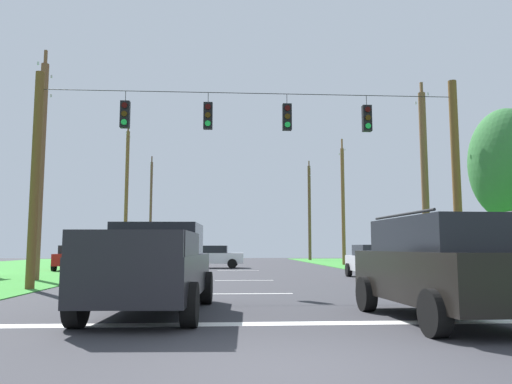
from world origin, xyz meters
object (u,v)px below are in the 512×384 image
object	(u,v)px
overhead_signal_span	(251,168)
utility_pole_near_left	(309,211)
distant_car_far_parked	(75,257)
tree_roadside_right	(507,164)
utility_pole_far_left	(40,165)
utility_pole_distant_right	(126,195)
pickup_truck	(154,268)
suv_black	(443,266)
distant_car_oncoming	(375,261)
utility_pole_distant_left	(151,208)
utility_pole_far_right	(343,204)
utility_pole_mid_right	(425,181)
distant_car_crossing_white	(212,256)

from	to	relation	value
overhead_signal_span	utility_pole_near_left	world-z (taller)	utility_pole_near_left
distant_car_far_parked	tree_roadside_right	distance (m)	24.50
utility_pole_far_left	utility_pole_distant_right	size ratio (longest dim) A/B	0.93
utility_pole_far_left	tree_roadside_right	size ratio (longest dim) A/B	1.34
utility_pole_near_left	utility_pole_far_left	bearing A→B (deg)	-118.29
pickup_truck	suv_black	size ratio (longest dim) A/B	1.12
pickup_truck	distant_car_far_parked	world-z (taller)	pickup_truck
pickup_truck	utility_pole_near_left	distance (m)	44.69
suv_black	distant_car_oncoming	world-z (taller)	suv_black
utility_pole_far_left	utility_pole_distant_left	xyz separation A→B (m)	(0.01, 32.28, 0.69)
suv_black	utility_pole_far_right	bearing A→B (deg)	80.00
tree_roadside_right	utility_pole_mid_right	bearing A→B (deg)	153.57
pickup_truck	suv_black	world-z (taller)	suv_black
suv_black	tree_roadside_right	xyz separation A→B (m)	(8.26, 11.59, 4.02)
distant_car_oncoming	distant_car_far_parked	size ratio (longest dim) A/B	0.98
utility_pole_mid_right	utility_pole_far_left	world-z (taller)	utility_pole_far_left
pickup_truck	utility_pole_distant_right	xyz separation A→B (m)	(-6.06, 27.55, 4.40)
distant_car_oncoming	distant_car_far_parked	bearing A→B (deg)	150.52
utility_pole_distant_right	overhead_signal_span	bearing A→B (deg)	-68.30
utility_pole_far_left	utility_pole_distant_left	distance (m)	32.29
utility_pole_near_left	utility_pole_distant_left	bearing A→B (deg)	179.75
overhead_signal_span	utility_pole_distant_right	world-z (taller)	utility_pole_distant_right
utility_pole_far_right	utility_pole_distant_left	world-z (taller)	utility_pole_distant_left
utility_pole_far_right	utility_pole_distant_left	bearing A→B (deg)	139.46
distant_car_far_parked	utility_pole_distant_left	size ratio (longest dim) A/B	0.39
suv_black	utility_pole_mid_right	xyz separation A→B (m)	(5.15, 13.14, 3.43)
utility_pole_far_left	tree_roadside_right	xyz separation A→B (m)	(20.52, -0.90, 0.09)
utility_pole_mid_right	utility_pole_distant_left	size ratio (longest dim) A/B	0.82
pickup_truck	utility_pole_far_left	world-z (taller)	utility_pole_far_left
utility_pole_near_left	distant_car_far_parked	bearing A→B (deg)	-129.37
utility_pole_far_left	utility_pole_distant_right	world-z (taller)	utility_pole_distant_right
distant_car_far_parked	utility_pole_near_left	distance (m)	29.53
utility_pole_far_right	utility_pole_distant_right	size ratio (longest dim) A/B	0.93
distant_car_crossing_white	pickup_truck	bearing A→B (deg)	-91.62
distant_car_oncoming	utility_pole_far_left	size ratio (longest dim) A/B	0.43
distant_car_crossing_white	utility_pole_far_right	bearing A→B (deg)	25.02
pickup_truck	utility_pole_far_right	xyz separation A→B (m)	(11.00, 28.24, 3.92)
distant_car_crossing_white	distant_car_oncoming	distance (m)	14.20
overhead_signal_span	distant_car_crossing_white	xyz separation A→B (m)	(-1.76, 17.19, -3.40)
utility_pole_mid_right	utility_pole_far_left	bearing A→B (deg)	-177.87
distant_car_far_parked	utility_pole_distant_right	size ratio (longest dim) A/B	0.41
utility_pole_distant_left	distant_car_far_parked	bearing A→B (deg)	-92.98
utility_pole_mid_right	utility_pole_far_left	xyz separation A→B (m)	(-17.41, -0.65, 0.50)
distant_car_oncoming	utility_pole_mid_right	size ratio (longest dim) A/B	0.47
overhead_signal_span	utility_pole_near_left	size ratio (longest dim) A/B	1.38
utility_pole_far_left	suv_black	bearing A→B (deg)	-45.53
suv_black	utility_pole_near_left	bearing A→B (deg)	83.52
distant_car_far_parked	utility_pole_mid_right	xyz separation A→B (m)	(18.57, -9.01, 3.70)
utility_pole_mid_right	utility_pole_distant_right	distance (m)	23.31
suv_black	distant_car_oncoming	size ratio (longest dim) A/B	1.13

